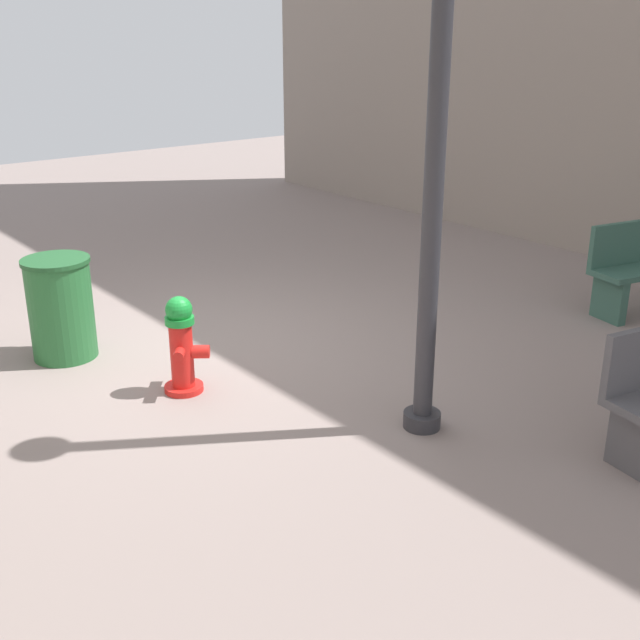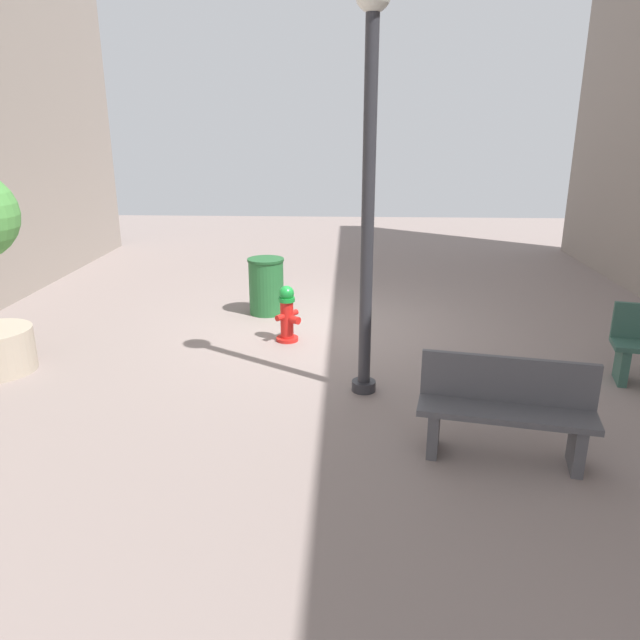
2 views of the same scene
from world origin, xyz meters
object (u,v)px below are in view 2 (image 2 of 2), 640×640
at_px(fire_hydrant, 287,314).
at_px(street_lamp, 369,155).
at_px(bench_far, 506,408).
at_px(trash_bin, 266,286).

bearing_deg(fire_hydrant, street_lamp, 122.54).
bearing_deg(street_lamp, fire_hydrant, -57.46).
xyz_separation_m(fire_hydrant, bench_far, (-2.34, 3.07, 0.08)).
bearing_deg(bench_far, fire_hydrant, -52.73).
xyz_separation_m(bench_far, trash_bin, (2.81, -4.38, -0.03)).
relative_size(bench_far, trash_bin, 1.79).
xyz_separation_m(bench_far, street_lamp, (1.27, -1.40, 2.19)).
bearing_deg(fire_hydrant, trash_bin, -70.20).
height_order(fire_hydrant, bench_far, bench_far).
xyz_separation_m(fire_hydrant, street_lamp, (-1.06, 1.67, 2.27)).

